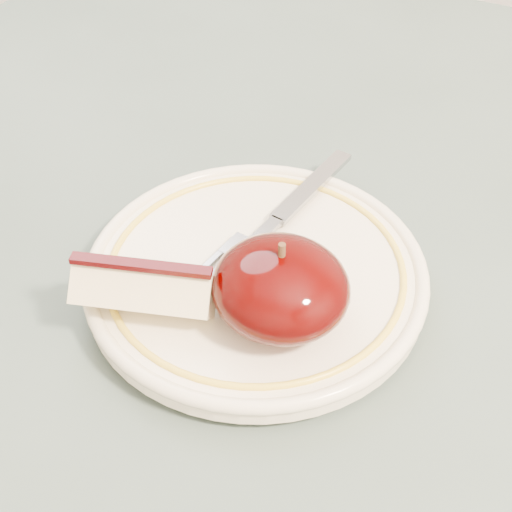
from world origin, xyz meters
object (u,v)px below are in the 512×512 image
at_px(fork, 276,221).
at_px(plate, 256,273).
at_px(apple_half, 281,287).
at_px(table, 303,347).

bearing_deg(fork, plate, -164.51).
distance_m(plate, fork, 0.04).
height_order(apple_half, fork, apple_half).
bearing_deg(plate, fork, 98.36).
bearing_deg(apple_half, table, 98.86).
height_order(plate, fork, fork).
bearing_deg(apple_half, plate, 135.80).
relative_size(plate, fork, 1.24).
bearing_deg(apple_half, fork, 117.56).
xyz_separation_m(table, apple_half, (0.01, -0.07, 0.13)).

